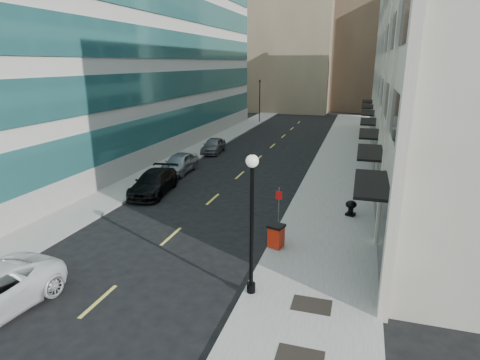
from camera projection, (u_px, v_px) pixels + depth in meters
The scene contains 20 objects.
ground at pixel (61, 335), 12.97m from camera, with size 160.00×160.00×0.00m, color black.
sidewalk_right at pixel (338, 182), 29.23m from camera, with size 5.00×80.00×0.15m, color gray.
sidewalk_left at pixel (165, 168), 33.12m from camera, with size 3.00×80.00×0.15m, color gray.
building_right at pixel (479, 55), 30.51m from camera, with size 15.30×46.50×18.25m.
building_left at pixel (105, 46), 39.37m from camera, with size 16.14×46.00×20.00m.
skyline_tan_near at pixel (295, 31), 72.57m from camera, with size 14.00×18.00×28.00m, color #968362.
skyline_brown at pixel (366, 13), 72.06m from camera, with size 12.00×16.00×34.00m, color brown.
skyline_tan_far at pixel (256, 50), 85.37m from camera, with size 12.00×14.00×22.00m, color #968362.
skyline_stone at pixel (426, 53), 65.75m from camera, with size 10.00×14.00×20.00m, color beige.
grate_mid at pixel (300, 358), 11.73m from camera, with size 1.40×1.00×0.01m, color black.
grate_far at pixel (312, 305), 14.30m from camera, with size 1.40×1.00×0.01m, color black.
road_centerline at pixel (228, 186), 28.58m from camera, with size 0.15×68.20×0.01m.
traffic_signal at pixel (260, 83), 56.96m from camera, with size 0.66×0.66×6.98m.
car_black_pickup at pixel (154, 183), 26.78m from camera, with size 2.12×5.22×1.51m, color black.
car_silver_sedan at pixel (179, 163), 31.78m from camera, with size 1.86×4.63×1.58m, color #96999E.
car_grey_sedan at pixel (213, 145), 38.89m from camera, with size 1.71×4.25×1.45m, color slate.
trash_bin at pixel (276, 235), 18.65m from camera, with size 0.84×0.85×1.11m.
lamppost at pixel (252, 213), 14.22m from camera, with size 0.45×0.45×5.44m.
sign_post at pixel (279, 207), 19.20m from camera, with size 0.31×0.06×2.64m.
urn_planter at pixel (351, 206), 22.56m from camera, with size 0.62×0.62×0.87m.
Camera 1 is at (8.76, -8.87, 8.48)m, focal length 30.00 mm.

